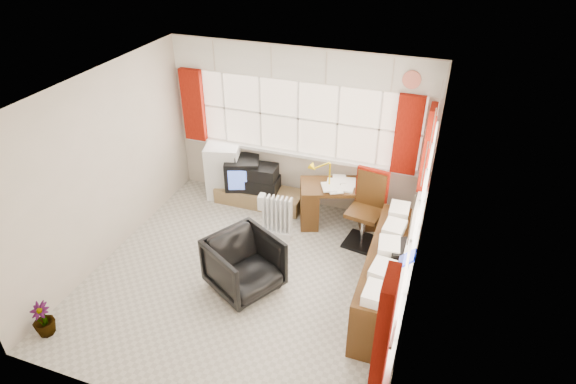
# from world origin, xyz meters

# --- Properties ---
(ground) EXTENTS (4.00, 4.00, 0.00)m
(ground) POSITION_xyz_m (0.00, 0.00, 0.00)
(ground) COLOR beige
(ground) RESTS_ON ground
(room_walls) EXTENTS (4.00, 4.00, 4.00)m
(room_walls) POSITION_xyz_m (0.00, 0.00, 1.50)
(room_walls) COLOR beige
(room_walls) RESTS_ON ground
(window_back) EXTENTS (3.70, 0.12, 3.60)m
(window_back) POSITION_xyz_m (0.00, 1.94, 0.95)
(window_back) COLOR #FFE7C9
(window_back) RESTS_ON room_walls
(window_right) EXTENTS (0.12, 3.70, 3.60)m
(window_right) POSITION_xyz_m (1.94, 0.00, 0.95)
(window_right) COLOR #FFE7C9
(window_right) RESTS_ON room_walls
(curtains) EXTENTS (3.83, 3.83, 1.15)m
(curtains) POSITION_xyz_m (0.92, 0.93, 1.46)
(curtains) COLOR #931608
(curtains) RESTS_ON room_walls
(overhead_cabinets) EXTENTS (3.98, 3.98, 0.48)m
(overhead_cabinets) POSITION_xyz_m (0.98, 0.98, 2.25)
(overhead_cabinets) COLOR white
(overhead_cabinets) RESTS_ON room_walls
(desk) EXTENTS (1.27, 0.92, 0.70)m
(desk) POSITION_xyz_m (0.77, 1.62, 0.37)
(desk) COLOR #462C10
(desk) RESTS_ON ground
(desk_lamp) EXTENTS (0.17, 0.15, 0.41)m
(desk_lamp) POSITION_xyz_m (0.63, 1.52, 0.95)
(desk_lamp) COLOR yellow
(desk_lamp) RESTS_ON desk
(task_chair) EXTENTS (0.53, 0.55, 1.10)m
(task_chair) POSITION_xyz_m (1.24, 1.34, 0.59)
(task_chair) COLOR black
(task_chair) RESTS_ON ground
(office_chair) EXTENTS (1.08, 1.07, 0.73)m
(office_chair) POSITION_xyz_m (0.02, -0.15, 0.36)
(office_chair) COLOR black
(office_chair) RESTS_ON ground
(radiator) EXTENTS (0.44, 0.20, 0.65)m
(radiator) POSITION_xyz_m (0.02, 1.01, 0.26)
(radiator) COLOR white
(radiator) RESTS_ON ground
(credenza) EXTENTS (0.50, 2.00, 0.85)m
(credenza) POSITION_xyz_m (1.73, 0.20, 0.40)
(credenza) COLOR #462C10
(credenza) RESTS_ON ground
(file_tray) EXTENTS (0.37, 0.42, 0.11)m
(file_tray) POSITION_xyz_m (1.83, 0.21, 0.81)
(file_tray) COLOR black
(file_tray) RESTS_ON credenza
(tv_bench) EXTENTS (1.40, 0.50, 0.25)m
(tv_bench) POSITION_xyz_m (-0.55, 1.72, 0.12)
(tv_bench) COLOR olive
(tv_bench) RESTS_ON ground
(crt_tv) EXTENTS (0.67, 0.64, 0.48)m
(crt_tv) POSITION_xyz_m (-0.85, 1.75, 0.49)
(crt_tv) COLOR black
(crt_tv) RESTS_ON tv_bench
(hifi_stack) EXTENTS (0.63, 0.43, 0.43)m
(hifi_stack) POSITION_xyz_m (-0.55, 1.73, 0.46)
(hifi_stack) COLOR black
(hifi_stack) RESTS_ON tv_bench
(mini_fridge) EXTENTS (0.64, 0.64, 0.90)m
(mini_fridge) POSITION_xyz_m (-1.19, 1.80, 0.45)
(mini_fridge) COLOR white
(mini_fridge) RESTS_ON ground
(spray_bottle_a) EXTENTS (0.16, 0.16, 0.31)m
(spray_bottle_a) POSITION_xyz_m (-0.18, 0.67, 0.16)
(spray_bottle_a) COLOR white
(spray_bottle_a) RESTS_ON ground
(spray_bottle_b) EXTENTS (0.08, 0.08, 0.17)m
(spray_bottle_b) POSITION_xyz_m (-0.54, 0.57, 0.08)
(spray_bottle_b) COLOR #99E5D8
(spray_bottle_b) RESTS_ON ground
(flower_vase) EXTENTS (0.25, 0.25, 0.43)m
(flower_vase) POSITION_xyz_m (-1.80, -1.61, 0.21)
(flower_vase) COLOR black
(flower_vase) RESTS_ON ground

